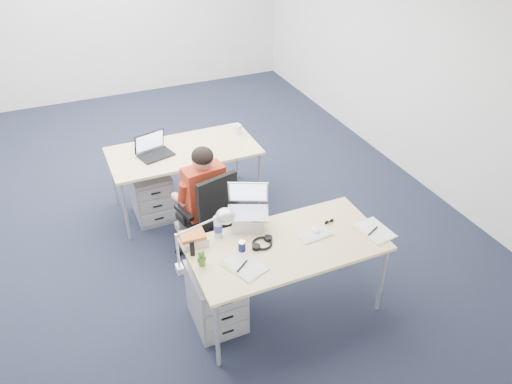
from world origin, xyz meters
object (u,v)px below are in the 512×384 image
(can_koozie, at_px, (242,246))
(desk_lamp, at_px, (196,242))
(book_stack, at_px, (193,239))
(dark_laptop, at_px, (155,145))
(seated_person, at_px, (199,198))
(drawer_pedestal_near, at_px, (216,297))
(silver_laptop, at_px, (248,209))
(desk_far, at_px, (184,154))
(desk_near, at_px, (287,248))
(drawer_pedestal_far, at_px, (152,194))
(cordless_phone, at_px, (192,248))
(sunglasses, at_px, (329,222))
(far_cup, at_px, (238,129))
(water_bottle, at_px, (218,225))
(computer_mouse, at_px, (316,230))
(office_chair, at_px, (209,233))
(wireless_keyboard, at_px, (316,235))
(bear_figurine, at_px, (202,258))
(headphones, at_px, (262,243))

(can_koozie, height_order, desk_lamp, desk_lamp)
(book_stack, distance_m, dark_laptop, 1.56)
(desk_lamp, bearing_deg, book_stack, 85.89)
(seated_person, xyz_separation_m, drawer_pedestal_near, (-0.20, -1.00, -0.33))
(silver_laptop, bearing_deg, drawer_pedestal_near, -123.57)
(drawer_pedestal_near, height_order, book_stack, book_stack)
(drawer_pedestal_near, bearing_deg, desk_far, 81.15)
(seated_person, relative_size, silver_laptop, 3.35)
(desk_near, xyz_separation_m, drawer_pedestal_far, (-0.73, 1.85, -0.41))
(seated_person, distance_m, cordless_phone, 1.01)
(can_koozie, xyz_separation_m, sunglasses, (0.84, 0.05, -0.04))
(sunglasses, distance_m, far_cup, 1.89)
(water_bottle, bearing_deg, book_stack, -178.13)
(computer_mouse, distance_m, cordless_phone, 1.05)
(desk_far, bearing_deg, can_koozie, -91.59)
(office_chair, distance_m, wireless_keyboard, 1.22)
(computer_mouse, xyz_separation_m, bear_figurine, (-1.01, -0.01, 0.05))
(seated_person, height_order, book_stack, seated_person)
(drawer_pedestal_near, height_order, bear_figurine, bear_figurine)
(wireless_keyboard, bearing_deg, drawer_pedestal_far, 113.63)
(silver_laptop, height_order, book_stack, silver_laptop)
(desk_near, bearing_deg, water_bottle, 146.84)
(drawer_pedestal_near, distance_m, cordless_phone, 0.55)
(drawer_pedestal_near, relative_size, can_koozie, 5.62)
(bear_figurine, bearing_deg, headphones, -20.63)
(silver_laptop, distance_m, water_bottle, 0.29)
(water_bottle, bearing_deg, headphones, -39.44)
(water_bottle, bearing_deg, can_koozie, -66.85)
(sunglasses, xyz_separation_m, dark_laptop, (-1.09, 1.75, 0.11))
(far_cup, bearing_deg, computer_mouse, -92.31)
(sunglasses, height_order, desk_lamp, desk_lamp)
(bear_figurine, relative_size, sunglasses, 1.43)
(computer_mouse, relative_size, desk_lamp, 0.20)
(desk_near, bearing_deg, headphones, 158.63)
(desk_lamp, bearing_deg, desk_near, 3.77)
(headphones, bearing_deg, book_stack, 130.90)
(book_stack, relative_size, dark_laptop, 0.63)
(computer_mouse, height_order, dark_laptop, dark_laptop)
(silver_laptop, bearing_deg, desk_far, 118.71)
(book_stack, xyz_separation_m, far_cup, (1.07, 1.69, 0.00))
(office_chair, xyz_separation_m, dark_laptop, (-0.25, 0.94, 0.57))
(wireless_keyboard, xyz_separation_m, desk_lamp, (-1.02, 0.03, 0.24))
(computer_mouse, bearing_deg, bear_figurine, -175.45)
(desk_lamp, bearing_deg, drawer_pedestal_near, 31.18)
(water_bottle, bearing_deg, sunglasses, -12.27)
(desk_near, xyz_separation_m, water_bottle, (-0.48, 0.31, 0.16))
(drawer_pedestal_far, bearing_deg, office_chair, -69.03)
(cordless_phone, bearing_deg, desk_lamp, -75.14)
(drawer_pedestal_near, bearing_deg, office_chair, 75.10)
(far_cup, bearing_deg, book_stack, -122.41)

